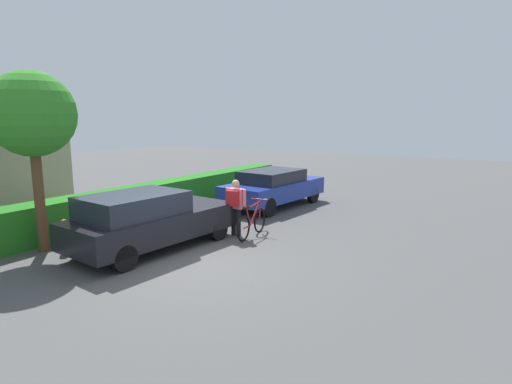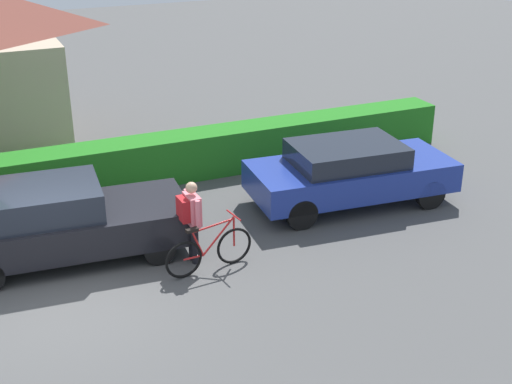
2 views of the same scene
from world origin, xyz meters
name	(u,v)px [view 1 (image 1 of 2)]	position (x,y,z in m)	size (l,w,h in m)	color
ground_plane	(186,263)	(0.00, 0.00, 0.00)	(60.00, 60.00, 0.00)	#4B4B4B
hedge_row	(68,217)	(0.00, 4.31, 0.52)	(20.72, 0.90, 1.04)	#21711C
parked_car_near	(149,219)	(0.30, 1.45, 0.76)	(4.45, 2.14, 1.46)	black
parked_car_far	(273,187)	(6.36, 1.44, 0.73)	(4.46, 2.17, 1.36)	navy
bicycle	(252,223)	(2.60, -0.08, 0.39)	(1.70, 0.50, 0.98)	black
person_rider	(235,203)	(2.42, 0.35, 0.94)	(0.35, 0.64, 1.56)	black
tree_kerbside	(32,115)	(-1.19, 3.56, 3.28)	(2.00, 2.00, 4.31)	brown
fire_hydrant	(65,235)	(-0.94, 3.04, 0.41)	(0.20, 0.20, 0.81)	red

